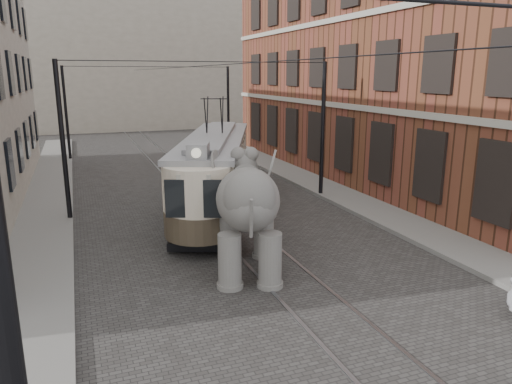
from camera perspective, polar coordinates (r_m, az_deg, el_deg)
name	(u,v)px	position (r m, az deg, el deg)	size (l,w,h in m)	color
ground	(264,256)	(14.83, 0.95, -7.69)	(120.00, 120.00, 0.00)	#3C3A38
tram_rails	(264,256)	(14.82, 0.95, -7.65)	(1.54, 80.00, 0.02)	slate
sidewalk_right	(422,232)	(17.79, 19.27, -4.51)	(2.00, 60.00, 0.15)	slate
sidewalk_left	(33,286)	(13.96, -25.13, -10.18)	(2.00, 60.00, 0.15)	slate
brick_building	(394,64)	(27.11, 16.24, 14.54)	(8.00, 26.00, 12.00)	brown
distant_block	(122,59)	(53.07, -15.78, 15.10)	(28.00, 10.00, 14.00)	gray
catenary	(212,140)	(18.63, -5.32, 6.28)	(11.00, 30.20, 6.00)	black
tram	(215,153)	(19.91, -4.94, 4.66)	(2.36, 11.45, 4.54)	beige
elephant	(248,216)	(13.21, -0.98, -2.86)	(2.97, 5.39, 3.30)	#64615C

